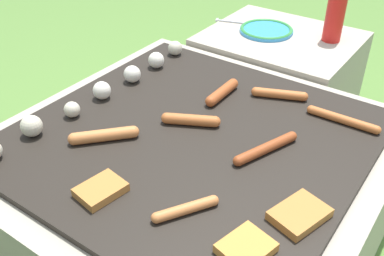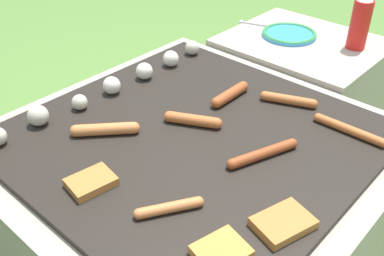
{
  "view_description": "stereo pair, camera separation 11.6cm",
  "coord_description": "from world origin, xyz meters",
  "px_view_note": "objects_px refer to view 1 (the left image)",
  "views": [
    {
      "loc": [
        -0.78,
        -0.55,
        1.11
      ],
      "look_at": [
        0.0,
        0.0,
        0.46
      ],
      "focal_mm": 42.0,
      "sensor_mm": 36.0,
      "label": 1
    },
    {
      "loc": [
        -0.71,
        -0.64,
        1.11
      ],
      "look_at": [
        0.0,
        0.0,
        0.46
      ],
      "focal_mm": 42.0,
      "sensor_mm": 36.0,
      "label": 2
    }
  ],
  "objects_px": {
    "plate_colorful": "(266,30)",
    "fork_utensil": "(237,22)",
    "condiment_bottle": "(335,15)",
    "sausage_front_center": "(279,94)"
  },
  "relations": [
    {
      "from": "condiment_bottle",
      "to": "fork_utensil",
      "type": "xyz_separation_m",
      "value": [
        -0.05,
        0.38,
        -0.09
      ]
    },
    {
      "from": "condiment_bottle",
      "to": "sausage_front_center",
      "type": "bearing_deg",
      "value": -176.38
    },
    {
      "from": "plate_colorful",
      "to": "condiment_bottle",
      "type": "distance_m",
      "value": 0.26
    },
    {
      "from": "sausage_front_center",
      "to": "condiment_bottle",
      "type": "relative_size",
      "value": 0.75
    },
    {
      "from": "plate_colorful",
      "to": "fork_utensil",
      "type": "xyz_separation_m",
      "value": [
        0.02,
        0.14,
        -0.01
      ]
    },
    {
      "from": "plate_colorful",
      "to": "condiment_bottle",
      "type": "height_order",
      "value": "condiment_bottle"
    },
    {
      "from": "sausage_front_center",
      "to": "fork_utensil",
      "type": "bearing_deg",
      "value": 42.35
    },
    {
      "from": "plate_colorful",
      "to": "fork_utensil",
      "type": "bearing_deg",
      "value": 83.73
    },
    {
      "from": "plate_colorful",
      "to": "sausage_front_center",
      "type": "bearing_deg",
      "value": -148.38
    },
    {
      "from": "plate_colorful",
      "to": "fork_utensil",
      "type": "distance_m",
      "value": 0.14
    }
  ]
}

